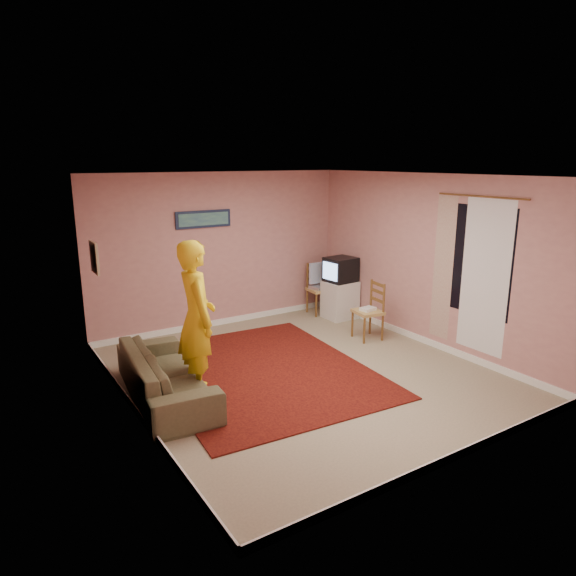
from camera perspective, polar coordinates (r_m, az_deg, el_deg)
ground at (r=7.00m, az=1.70°, el=-9.41°), size 5.00×5.00×0.00m
wall_back at (r=8.73m, az=-7.50°, el=4.15°), size 4.50×0.02×2.60m
wall_front at (r=4.81m, az=18.81°, el=-4.76°), size 4.50×0.02×2.60m
wall_left at (r=5.68m, az=-17.37°, el=-1.81°), size 0.02×5.00×2.60m
wall_right at (r=8.05m, az=15.17°, el=2.93°), size 0.02×5.00×2.60m
ceiling at (r=6.42m, az=1.87°, el=12.38°), size 4.50×5.00×0.02m
baseboard_back at (r=9.02m, az=-7.22°, el=-3.70°), size 4.50×0.02×0.10m
baseboard_front at (r=5.34m, az=17.62°, el=-17.54°), size 4.50×0.02×0.10m
baseboard_left at (r=6.13m, az=-16.40°, el=-13.11°), size 0.02×5.00×0.10m
baseboard_right at (r=8.36m, az=14.58°, el=-5.51°), size 0.02×5.00×0.10m
window at (r=7.45m, az=20.30°, el=2.85°), size 0.01×1.10×1.50m
curtain_sheer at (r=7.39m, az=21.01°, el=1.11°), size 0.01×0.75×2.10m
curtain_floral at (r=7.80m, az=16.86°, el=2.10°), size 0.01×0.35×2.10m
curtain_rod at (r=7.31m, az=20.67°, el=9.51°), size 0.02×1.40×0.02m
picture_back at (r=8.50m, az=-9.37°, el=7.56°), size 0.95×0.04×0.28m
picture_left at (r=7.15m, az=-20.70°, el=3.19°), size 0.04×0.38×0.42m
area_rug at (r=7.04m, az=-2.88°, el=-9.19°), size 2.89×3.50×0.02m
tv_cabinet at (r=9.28m, az=5.78°, el=-1.29°), size 0.53×0.48×0.68m
crt_tv at (r=9.15m, az=5.85°, el=2.05°), size 0.54×0.49×0.43m
chair_a at (r=9.46m, az=3.63°, el=0.52°), size 0.46×0.45×0.51m
dvd_player at (r=9.47m, az=3.62°, el=0.16°), size 0.41×0.33×0.06m
blue_throw at (r=9.48m, az=3.35°, el=1.70°), size 0.37×0.05×0.39m
chair_b at (r=8.20m, az=8.89°, el=-1.86°), size 0.45×0.47×0.50m
game_console at (r=8.21m, az=8.87°, el=-2.31°), size 0.25×0.20×0.05m
sofa at (r=6.38m, az=-13.44°, el=-9.34°), size 0.99×2.10×0.59m
person at (r=6.22m, az=-10.10°, el=-3.36°), size 0.54×0.74×1.90m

